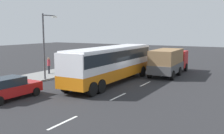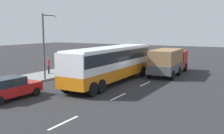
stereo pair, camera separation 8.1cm
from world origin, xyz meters
The scene contains 9 objects.
ground_plane centered at (0.00, 0.00, 0.00)m, with size 120.00×120.00×0.00m, color #28282B.
sidewalk_curb centered at (0.00, 8.60, 0.07)m, with size 80.00×4.00×0.15m, color gray.
lane_centreline centered at (-4.57, -2.36, 0.00)m, with size 25.19×0.16×0.01m.
coach_bus centered at (-0.06, 0.58, 2.08)m, with size 12.40×2.80×3.35m.
cargo_truck centered at (7.11, -2.70, 1.55)m, with size 8.10×2.91×2.84m.
car_red_compact centered at (-8.56, 4.04, 0.84)m, with size 4.47×2.04×1.60m.
pedestrian_near_curb centered at (7.60, 7.14, 1.04)m, with size 0.32×0.32×1.56m.
pedestrian_at_crossing centered at (0.39, 8.65, 1.18)m, with size 0.32×0.32×1.78m.
street_lamp centered at (-1.94, 6.80, 3.83)m, with size 1.94×0.24×6.30m.
Camera 2 is at (-20.73, -11.08, 4.89)m, focal length 41.65 mm.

